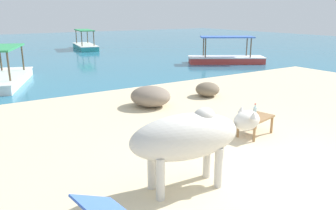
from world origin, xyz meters
TOP-DOWN VIEW (x-y plane):
  - sand_beach at (0.00, 0.00)m, footprint 18.00×14.00m
  - water_surface at (0.00, 22.00)m, footprint 60.00×36.00m
  - cow at (-1.61, 0.74)m, footprint 2.04×0.85m
  - low_bench_table at (0.74, 1.71)m, footprint 0.84×0.60m
  - bottle at (0.65, 1.66)m, footprint 0.07×0.07m
  - shore_rock_medium at (2.02, 4.77)m, footprint 0.99×0.98m
  - shore_rock_small at (0.06, 4.72)m, footprint 1.38×1.41m
  - boat_white at (-2.68, 9.91)m, footprint 2.39×3.84m
  - boat_red at (7.15, 9.63)m, footprint 3.73×2.91m
  - boat_teal at (3.55, 19.61)m, footprint 1.72×3.81m

SIDE VIEW (x-z plane):
  - water_surface at x=0.00m, z-range -0.01..0.01m
  - sand_beach at x=0.00m, z-range 0.00..0.04m
  - shore_rock_medium at x=2.02m, z-range 0.04..0.45m
  - boat_white at x=-2.68m, z-range -0.35..0.94m
  - boat_red at x=7.15m, z-range -0.35..0.94m
  - boat_teal at x=3.55m, z-range -0.35..0.94m
  - shore_rock_small at x=0.06m, z-range 0.04..0.57m
  - low_bench_table at x=0.74m, z-range 0.17..0.55m
  - bottle at x=0.65m, z-range 0.39..0.69m
  - cow at x=-1.61m, z-range 0.22..1.36m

